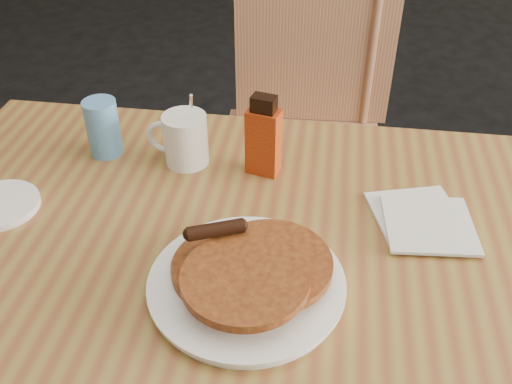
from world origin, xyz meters
TOP-DOWN VIEW (x-y plane):
  - main_table at (-0.02, -0.00)m, footprint 1.32×0.94m
  - chair_main_far at (0.00, 0.75)m, footprint 0.50×0.50m
  - pancake_plate at (0.02, -0.11)m, footprint 0.30×0.30m
  - coffee_mug at (-0.17, 0.20)m, footprint 0.12×0.09m
  - syrup_bottle at (-0.01, 0.20)m, footprint 0.07×0.05m
  - napkin_stack at (0.29, 0.11)m, footprint 0.20×0.21m
  - blue_tumbler at (-0.34, 0.20)m, footprint 0.07×0.07m

SIDE VIEW (x-z plane):
  - chair_main_far at x=0.00m, z-range 0.10..1.11m
  - main_table at x=-0.02m, z-range 0.33..1.08m
  - napkin_stack at x=0.29m, z-range 0.75..0.76m
  - pancake_plate at x=0.02m, z-range 0.73..0.82m
  - coffee_mug at x=-0.17m, z-range 0.72..0.88m
  - blue_tumbler at x=-0.34m, z-range 0.75..0.87m
  - syrup_bottle at x=-0.01m, z-range 0.74..0.91m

